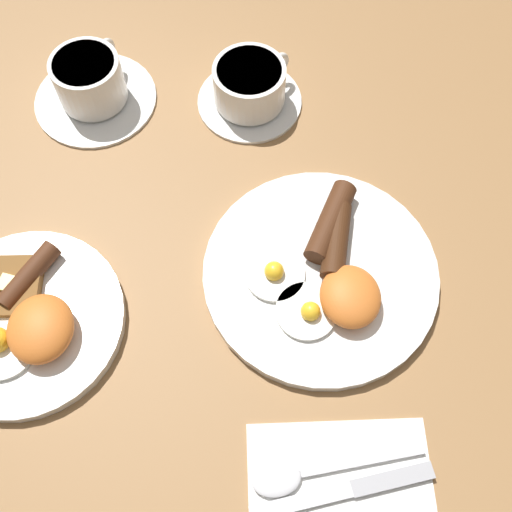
{
  "coord_description": "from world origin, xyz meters",
  "views": [
    {
      "loc": [
        -0.29,
        0.1,
        0.66
      ],
      "look_at": [
        0.02,
        0.07,
        0.03
      ],
      "focal_mm": 42.0,
      "sensor_mm": 36.0,
      "label": 1
    }
  ],
  "objects": [
    {
      "name": "teacup_far",
      "position": [
        0.3,
        0.27,
        0.03
      ],
      "size": [
        0.17,
        0.17,
        0.07
      ],
      "color": "white",
      "rests_on": "ground_plane"
    },
    {
      "name": "spoon",
      "position": [
        -0.22,
        0.06,
        0.01
      ],
      "size": [
        0.04,
        0.18,
        0.01
      ],
      "rotation": [
        0.0,
        0.0,
        1.66
      ],
      "color": "silver",
      "rests_on": "napkin"
    },
    {
      "name": "napkin",
      "position": [
        -0.23,
        0.01,
        0.0
      ],
      "size": [
        0.13,
        0.2,
        0.01
      ],
      "primitive_type": "cube",
      "rotation": [
        0.0,
        0.0,
        -0.06
      ],
      "color": "white",
      "rests_on": "ground_plane"
    },
    {
      "name": "breakfast_plate_far",
      "position": [
        -0.03,
        0.34,
        0.01
      ],
      "size": [
        0.23,
        0.23,
        0.05
      ],
      "color": "white",
      "rests_on": "ground_plane"
    },
    {
      "name": "teacup_near",
      "position": [
        0.27,
        0.06,
        0.03
      ],
      "size": [
        0.15,
        0.15,
        0.06
      ],
      "color": "white",
      "rests_on": "ground_plane"
    },
    {
      "name": "breakfast_plate_near",
      "position": [
        -0.0,
        -0.0,
        0.01
      ],
      "size": [
        0.28,
        0.28,
        0.05
      ],
      "color": "white",
      "rests_on": "ground_plane"
    },
    {
      "name": "ground_plane",
      "position": [
        0.0,
        0.0,
        0.0
      ],
      "size": [
        3.0,
        3.0,
        0.0
      ],
      "primitive_type": "plane",
      "color": "olive"
    },
    {
      "name": "knife",
      "position": [
        -0.24,
        -0.0,
        0.01
      ],
      "size": [
        0.04,
        0.19,
        0.01
      ],
      "rotation": [
        0.0,
        0.0,
        1.7
      ],
      "color": "silver",
      "rests_on": "napkin"
    }
  ]
}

